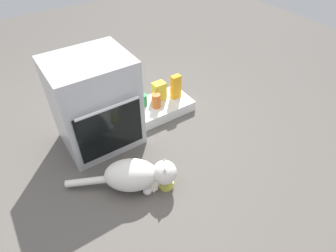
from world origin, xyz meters
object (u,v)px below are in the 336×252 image
pantry_cabinet (161,107)px  soda_can (143,100)px  snack_bag (159,91)px  food_bowl (166,183)px  juice_carton (176,87)px  oven (95,104)px  sauce_jar (156,101)px  cat (137,175)px

pantry_cabinet → soda_can: (-0.16, 0.05, 0.11)m
soda_can → snack_bag: (0.18, 0.01, 0.03)m
soda_can → snack_bag: snack_bag is taller
food_bowl → snack_bag: snack_bag is taller
soda_can → juice_carton: (0.33, -0.06, 0.06)m
oven → snack_bag: 0.70m
oven → juice_carton: oven is taller
juice_carton → snack_bag: juice_carton is taller
snack_bag → juice_carton: bearing=-23.7°
food_bowl → sauce_jar: 0.85m
soda_can → snack_bag: 0.18m
food_bowl → sauce_jar: sauce_jar is taller
cat → snack_bag: size_ratio=4.00×
oven → cat: 0.67m
oven → soda_can: (0.48, 0.10, -0.22)m
oven → snack_bag: bearing=9.3°
oven → food_bowl: bearing=-75.5°
oven → snack_bag: size_ratio=4.31×
snack_bag → food_bowl: bearing=-119.3°
pantry_cabinet → oven: bearing=-175.7°
food_bowl → snack_bag: size_ratio=0.64×
cat → sauce_jar: bearing=80.5°
food_bowl → snack_bag: bearing=60.7°
pantry_cabinet → juice_carton: juice_carton is taller
cat → juice_carton: size_ratio=3.00×
juice_carton → snack_bag: size_ratio=1.33×
pantry_cabinet → juice_carton: bearing=-1.7°
cat → soda_can: size_ratio=5.99×
snack_bag → cat: bearing=-131.6°
cat → sauce_jar: cat is taller
oven → soda_can: oven is taller
soda_can → juice_carton: size_ratio=0.50×
oven → pantry_cabinet: 0.73m
oven → juice_carton: bearing=3.0°
oven → food_bowl: 0.83m
juice_carton → snack_bag: 0.17m
oven → sauce_jar: oven is taller
soda_can → cat: bearing=-123.0°
food_bowl → oven: bearing=104.5°
oven → cat: (0.01, -0.62, -0.25)m
juice_carton → sauce_jar: size_ratio=1.71×
sauce_jar → snack_bag: bearing=46.1°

